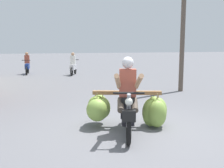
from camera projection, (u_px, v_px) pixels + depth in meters
The scene contains 5 objects.
ground_plane at pixel (138, 132), 5.48m from camera, with size 120.00×120.00×0.00m, color slate.
motorbike_main_loaded at pixel (127, 107), 5.68m from camera, with size 1.85×1.97×1.58m.
motorbike_distant_ahead_left at pixel (27, 65), 16.66m from camera, with size 0.50×1.62×1.40m.
motorbike_distant_ahead_right at pixel (73, 66), 16.10m from camera, with size 0.76×1.54×1.40m.
utility_pole at pixel (184, 11), 10.01m from camera, with size 0.18×0.18×6.23m, color brown.
Camera 1 is at (-2.18, -4.84, 1.79)m, focal length 41.93 mm.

